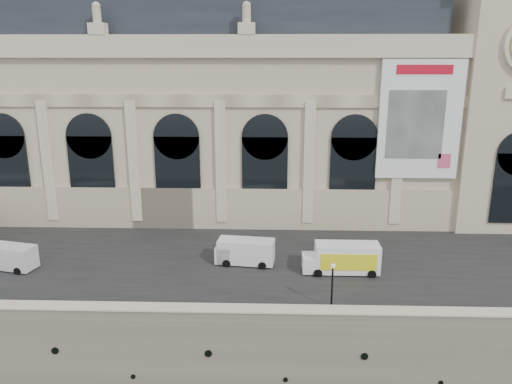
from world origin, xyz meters
TOP-DOWN VIEW (x-y plane):
  - quay at (0.00, 35.00)m, footprint 160.00×70.00m
  - street at (0.00, 14.00)m, footprint 160.00×24.00m
  - parapet at (0.00, 0.60)m, footprint 160.00×1.40m
  - museum at (-5.98, 30.86)m, footprint 69.00×18.70m
  - clock_pavilion at (34.00, 27.93)m, footprint 13.00×14.72m
  - van_b at (-18.62, 9.91)m, footprint 5.67×3.15m
  - van_c at (4.00, 11.72)m, footprint 5.88×2.86m
  - box_truck at (13.51, 9.96)m, footprint 7.15×2.58m
  - lamp_right at (11.66, 2.67)m, footprint 0.41×0.41m

SIDE VIEW (x-z plane):
  - quay at x=0.00m, z-range 0.00..6.00m
  - street at x=0.00m, z-range 6.00..6.06m
  - parapet at x=0.00m, z-range 6.01..7.22m
  - van_b at x=-18.62m, z-range 6.03..8.41m
  - van_c at x=4.00m, z-range 6.03..8.55m
  - box_truck at x=13.51m, z-range 6.01..8.88m
  - lamp_right at x=11.66m, z-range 5.99..10.05m
  - museum at x=-5.98m, z-range 5.17..34.27m
  - clock_pavilion at x=34.00m, z-range 5.07..41.77m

